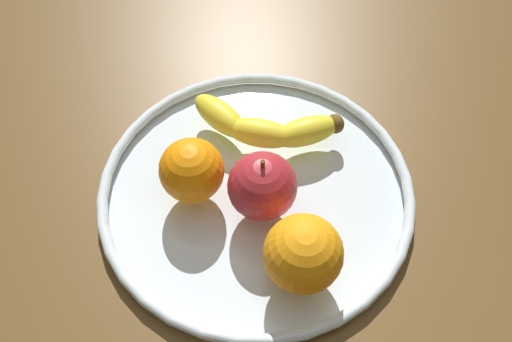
# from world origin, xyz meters

# --- Properties ---
(ground_plane) EXTENTS (1.70, 1.70, 0.04)m
(ground_plane) POSITION_xyz_m (0.00, 0.00, -0.02)
(ground_plane) COLOR brown
(fruit_bowl) EXTENTS (0.35, 0.35, 0.02)m
(fruit_bowl) POSITION_xyz_m (0.00, 0.00, 0.01)
(fruit_bowl) COLOR silver
(fruit_bowl) RESTS_ON ground_plane
(banana) EXTENTS (0.19, 0.08, 0.03)m
(banana) POSITION_xyz_m (-0.01, 0.07, 0.03)
(banana) COLOR yellow
(banana) RESTS_ON fruit_bowl
(apple) EXTENTS (0.07, 0.07, 0.08)m
(apple) POSITION_xyz_m (0.01, -0.02, 0.05)
(apple) COLOR #AC252E
(apple) RESTS_ON fruit_bowl
(orange_back_right) EXTENTS (0.07, 0.07, 0.07)m
(orange_back_right) POSITION_xyz_m (-0.06, -0.02, 0.05)
(orange_back_right) COLOR orange
(orange_back_right) RESTS_ON fruit_bowl
(orange_center) EXTENTS (0.08, 0.08, 0.08)m
(orange_center) POSITION_xyz_m (0.07, -0.08, 0.06)
(orange_center) COLOR orange
(orange_center) RESTS_ON fruit_bowl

